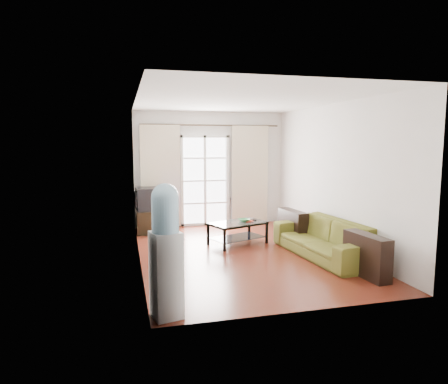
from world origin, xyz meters
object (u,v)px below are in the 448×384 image
at_px(sofa, 324,238).
at_px(water_cooler, 166,248).
at_px(task_chair, 163,219).
at_px(crt_tv, 147,199).
at_px(tv_stand, 147,221).
at_px(coffee_table, 238,230).

xyz_separation_m(sofa, water_cooler, (-2.92, -1.77, 0.48)).
bearing_deg(task_chair, crt_tv, 174.08).
bearing_deg(sofa, tv_stand, -138.20).
bearing_deg(coffee_table, crt_tv, 138.38).
xyz_separation_m(tv_stand, water_cooler, (-0.06, -4.45, 0.55)).
xyz_separation_m(tv_stand, crt_tv, (-0.00, -0.04, 0.50)).
bearing_deg(water_cooler, sofa, 17.57).
bearing_deg(tv_stand, crt_tv, -89.89).
height_order(sofa, tv_stand, sofa).
bearing_deg(water_cooler, task_chair, 71.23).
bearing_deg(coffee_table, sofa, -43.92).
distance_m(sofa, task_chair, 3.70).
xyz_separation_m(sofa, tv_stand, (-2.87, 2.68, -0.07)).
distance_m(coffee_table, task_chair, 2.01).
relative_size(sofa, tv_stand, 3.31).
xyz_separation_m(crt_tv, task_chair, (0.34, 0.07, -0.48)).
xyz_separation_m(sofa, task_chair, (-2.52, 2.71, -0.05)).
bearing_deg(water_cooler, crt_tv, 75.61).
bearing_deg(task_chair, tv_stand, 168.30).
xyz_separation_m(task_chair, water_cooler, (-0.40, -4.48, 0.53)).
bearing_deg(coffee_table, task_chair, 130.34).
xyz_separation_m(tv_stand, task_chair, (0.34, 0.03, 0.02)).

